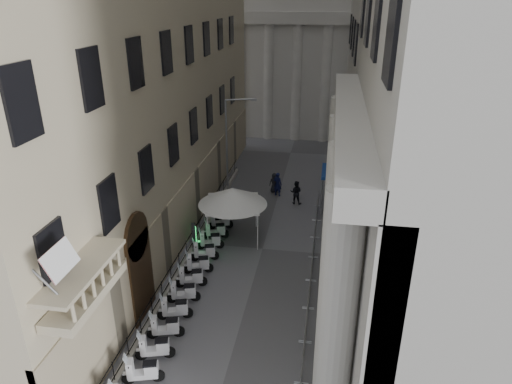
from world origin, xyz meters
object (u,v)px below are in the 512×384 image
info_kiosk (194,238)px  pedestrian_b (296,192)px  street_lamp (230,138)px  security_tent (237,199)px  pedestrian_a (278,184)px

info_kiosk → pedestrian_b: bearing=36.7°
street_lamp → security_tent: bearing=-91.5°
security_tent → info_kiosk: (-2.41, -1.64, -2.14)m
security_tent → pedestrian_b: (3.27, 6.34, -2.08)m
info_kiosk → pedestrian_b: 9.80m
pedestrian_a → pedestrian_b: 2.01m
security_tent → street_lamp: (-2.16, 8.03, 1.44)m
street_lamp → pedestrian_b: (5.43, -1.69, -3.52)m
pedestrian_a → security_tent: bearing=97.4°
info_kiosk → street_lamp: bearing=70.6°
pedestrian_a → pedestrian_b: size_ratio=1.05×
street_lamp → pedestrian_b: bearing=-33.8°
pedestrian_a → info_kiosk: bearing=86.0°
pedestrian_a → pedestrian_b: bearing=160.8°
street_lamp → info_kiosk: bearing=-108.0°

